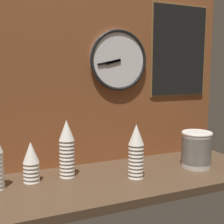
{
  "coord_description": "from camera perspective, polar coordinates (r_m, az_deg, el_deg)",
  "views": [
    {
      "loc": [
        -55.84,
        -127.19,
        53.31
      ],
      "look_at": [
        -1.25,
        4.0,
        33.06
      ],
      "focal_mm": 45.0,
      "sensor_mm": 36.0,
      "label": 1
    }
  ],
  "objects": [
    {
      "name": "bowl_stack_far_right",
      "position": [
        1.67,
        16.76,
        -7.12
      ],
      "size": [
        16.93,
        16.93,
        20.3
      ],
      "color": "beige",
      "rests_on": "ground_plane"
    },
    {
      "name": "cup_stack_center_right",
      "position": [
        1.43,
        4.91,
        -7.91
      ],
      "size": [
        7.99,
        7.99,
        27.6
      ],
      "color": "white",
      "rests_on": "ground_plane"
    },
    {
      "name": "menu_board",
      "position": [
        1.87,
        13.49,
        11.99
      ],
      "size": [
        41.07,
        1.32,
        57.79
      ],
      "color": "olive"
    },
    {
      "name": "cup_stack_center_left",
      "position": [
        1.46,
        -9.15,
        -7.34
      ],
      "size": [
        7.99,
        7.99,
        29.5
      ],
      "color": "white",
      "rests_on": "ground_plane"
    },
    {
      "name": "wall_tiled_back",
      "position": [
        1.64,
        -2.65,
        7.82
      ],
      "size": [
        160.0,
        3.0,
        105.0
      ],
      "color": "brown",
      "rests_on": "ground_plane"
    },
    {
      "name": "ground_plane",
      "position": [
        1.5,
        1.06,
        -13.6
      ],
      "size": [
        160.0,
        56.0,
        4.0
      ],
      "primitive_type": "cube",
      "color": "#4C3826"
    },
    {
      "name": "wall_clock",
      "position": [
        1.65,
        1.38,
        10.47
      ],
      "size": [
        35.33,
        2.7,
        35.33
      ],
      "color": "white"
    },
    {
      "name": "cup_stack_left",
      "position": [
        1.44,
        -16.11,
        -9.71
      ],
      "size": [
        7.99,
        7.99,
        20.0
      ],
      "color": "white",
      "rests_on": "ground_plane"
    }
  ]
}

